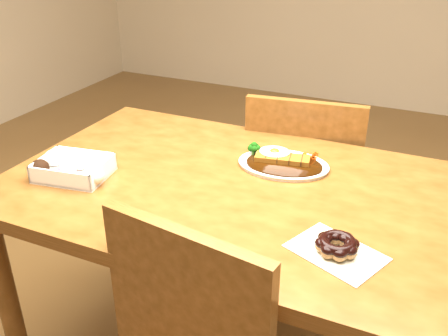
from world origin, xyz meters
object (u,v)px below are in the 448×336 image
at_px(table, 224,213).
at_px(chair_far, 304,189).
at_px(donut_box, 71,167).
at_px(katsu_curry_plate, 282,162).
at_px(pon_de_ring, 337,246).

relative_size(table, chair_far, 1.38).
bearing_deg(donut_box, katsu_curry_plate, 30.52).
bearing_deg(chair_far, table, 73.33).
bearing_deg(table, pon_de_ring, -28.57).
xyz_separation_m(chair_far, katsu_curry_plate, (0.02, -0.37, 0.29)).
height_order(chair_far, donut_box, chair_far).
xyz_separation_m(table, pon_de_ring, (0.35, -0.19, 0.12)).
xyz_separation_m(table, donut_box, (-0.41, -0.14, 0.13)).
distance_m(chair_far, donut_box, 0.89).
xyz_separation_m(donut_box, pon_de_ring, (0.76, -0.05, -0.01)).
bearing_deg(pon_de_ring, katsu_curry_plate, 124.45).
height_order(table, katsu_curry_plate, katsu_curry_plate).
xyz_separation_m(chair_far, donut_box, (-0.49, -0.68, 0.30)).
bearing_deg(pon_de_ring, donut_box, 176.29).
bearing_deg(donut_box, table, 19.53).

